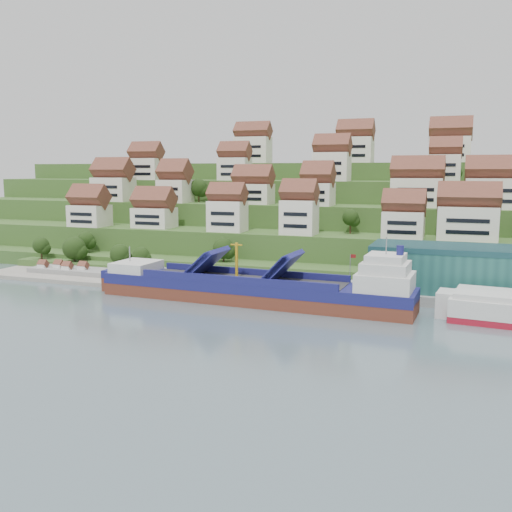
% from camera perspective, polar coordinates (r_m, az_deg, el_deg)
% --- Properties ---
extents(ground, '(300.00, 300.00, 0.00)m').
position_cam_1_polar(ground, '(124.21, 0.22, -4.70)').
color(ground, slate).
rests_on(ground, ground).
extents(quay, '(180.00, 14.00, 2.20)m').
position_cam_1_polar(quay, '(133.23, 10.58, -3.45)').
color(quay, gray).
rests_on(quay, ground).
extents(pebble_beach, '(45.00, 20.00, 1.00)m').
position_cam_1_polar(pebble_beach, '(162.55, -17.86, -1.76)').
color(pebble_beach, gray).
rests_on(pebble_beach, ground).
extents(hillside, '(260.00, 128.00, 31.00)m').
position_cam_1_polar(hillside, '(221.78, 9.41, 3.86)').
color(hillside, '#2D4C1E').
rests_on(hillside, ground).
extents(hillside_village, '(157.40, 64.68, 29.70)m').
position_cam_1_polar(hillside_village, '(176.83, 8.34, 6.98)').
color(hillside_village, white).
rests_on(hillside_village, ground).
extents(hillside_trees, '(144.53, 62.58, 29.18)m').
position_cam_1_polar(hillside_trees, '(164.10, -0.02, 3.62)').
color(hillside_trees, '#213B13').
rests_on(hillside_trees, ground).
extents(flagpole, '(1.28, 0.16, 8.00)m').
position_cam_1_polar(flagpole, '(127.63, 9.44, -1.30)').
color(flagpole, gray).
rests_on(flagpole, quay).
extents(beach_huts, '(14.40, 3.70, 2.20)m').
position_cam_1_polar(beach_huts, '(162.55, -18.71, -1.23)').
color(beach_huts, white).
rests_on(beach_huts, pebble_beach).
extents(cargo_ship, '(69.99, 13.29, 15.34)m').
position_cam_1_polar(cargo_ship, '(123.20, 0.41, -3.38)').
color(cargo_ship, '#612B1D').
rests_on(cargo_ship, ground).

